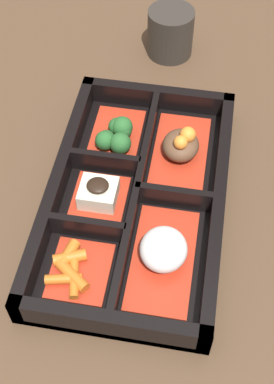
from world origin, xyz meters
The scene contains 9 objects.
ground_plane centered at (0.00, 0.00, 0.00)m, with size 3.00×3.00×0.00m, color #4C3523.
bento_base centered at (0.00, 0.00, 0.01)m, with size 0.34×0.20×0.01m.
bento_rim centered at (0.00, 0.00, 0.02)m, with size 0.34×0.20×0.04m.
bowl_stew centered at (-0.08, 0.04, 0.03)m, with size 0.13×0.07×0.05m.
bowl_rice centered at (0.08, 0.04, 0.03)m, with size 0.13×0.07×0.04m.
bowl_greens centered at (-0.09, -0.04, 0.02)m, with size 0.09×0.06×0.03m.
bowl_tofu centered at (0.01, -0.04, 0.02)m, with size 0.08×0.06×0.03m.
bowl_carrots centered at (0.11, -0.05, 0.02)m, with size 0.07×0.06×0.02m.
tea_cup centered at (-0.29, 0.00, 0.04)m, with size 0.07×0.07×0.07m.
Camera 1 is at (0.37, 0.06, 0.52)m, focal length 50.00 mm.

